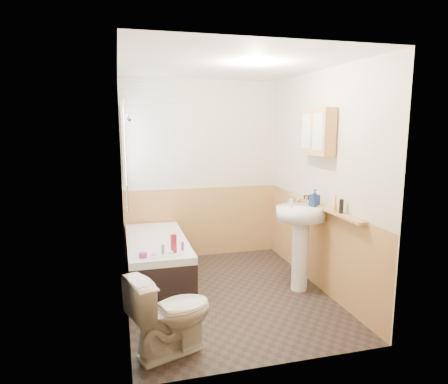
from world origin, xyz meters
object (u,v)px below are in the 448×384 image
Objects in this scene: bathtub at (157,259)px; pine_shelf at (322,207)px; sink at (301,231)px; medicine_cabinet at (317,132)px; toilet at (171,313)px.

pine_shelf reaches higher than bathtub.
sink is 1.94× the size of medicine_cabinet.
sink reaches higher than toilet.
pine_shelf is (1.77, -0.77, 0.71)m from bathtub.
medicine_cabinet is (-0.03, 0.13, 0.83)m from pine_shelf.
bathtub is 1.02× the size of pine_shelf.
sink is 0.71× the size of pine_shelf.
toilet is at bearing -149.51° from sink.
bathtub is 1.76m from sink.
pine_shelf reaches higher than toilet.
medicine_cabinet reaches higher than pine_shelf.
sink is at bearing -79.77° from toilet.
medicine_cabinet reaches higher than bathtub.
bathtub is 2.41m from medicine_cabinet.
sink is at bearing 151.99° from pine_shelf.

